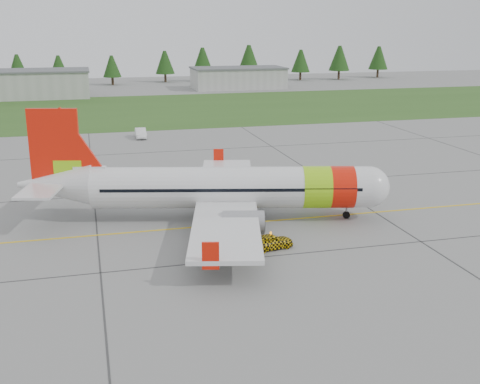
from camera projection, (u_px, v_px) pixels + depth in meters
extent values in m
plane|color=gray|center=(303.00, 253.00, 45.55)|extent=(320.00, 320.00, 0.00)
cylinder|color=silver|center=(231.00, 187.00, 52.82)|extent=(24.43, 9.20, 3.64)
sphere|color=silver|center=(369.00, 187.00, 53.02)|extent=(3.64, 3.64, 3.64)
cone|color=silver|center=(55.00, 185.00, 52.48)|extent=(7.20, 5.06, 3.64)
cube|color=black|center=(372.00, 183.00, 52.93)|extent=(2.02, 2.71, 0.52)
cylinder|color=#94DC10|center=(316.00, 187.00, 52.94)|extent=(3.23, 4.18, 3.72)
cylinder|color=red|center=(341.00, 187.00, 52.98)|extent=(2.86, 4.09, 3.72)
cube|color=silver|center=(226.00, 199.00, 53.09)|extent=(11.96, 30.22, 0.34)
cube|color=red|center=(219.00, 157.00, 67.21)|extent=(1.13, 0.42, 1.87)
cube|color=red|center=(211.00, 256.00, 38.66)|extent=(1.13, 0.42, 1.87)
cylinder|color=gray|center=(241.00, 189.00, 58.19)|extent=(3.72, 2.69, 1.96)
cylinder|color=gray|center=(243.00, 223.00, 48.31)|extent=(3.72, 2.69, 1.96)
cube|color=red|center=(55.00, 150.00, 51.64)|extent=(4.25, 1.33, 7.09)
cube|color=#94DC10|center=(68.00, 173.00, 52.21)|extent=(2.45, 0.95, 2.24)
cube|color=silver|center=(50.00, 182.00, 52.41)|extent=(5.41, 11.13, 0.21)
cylinder|color=slate|center=(346.00, 211.00, 53.59)|extent=(0.17, 0.17, 1.31)
cylinder|color=black|center=(346.00, 215.00, 53.68)|extent=(0.68, 0.40, 0.63)
cylinder|color=slate|center=(216.00, 201.00, 55.85)|extent=(0.21, 0.21, 1.77)
cylinder|color=black|center=(212.00, 205.00, 55.95)|extent=(1.04, 0.63, 0.97)
cylinder|color=slate|center=(215.00, 218.00, 50.82)|extent=(0.21, 0.21, 1.77)
cylinder|color=black|center=(211.00, 223.00, 50.93)|extent=(1.04, 0.63, 0.97)
imported|color=yellow|center=(271.00, 227.00, 45.95)|extent=(1.47, 1.64, 3.55)
imported|color=white|center=(140.00, 123.00, 90.85)|extent=(1.61, 1.52, 4.51)
cube|color=#30561E|center=(163.00, 109.00, 121.99)|extent=(320.00, 50.00, 0.03)
cube|color=gold|center=(271.00, 221.00, 53.00)|extent=(120.00, 0.25, 0.02)
cube|color=#A8A8A3|center=(18.00, 85.00, 140.07)|extent=(32.00, 14.00, 6.00)
cube|color=#A8A8A3|center=(238.00, 79.00, 160.87)|extent=(24.00, 12.00, 5.20)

